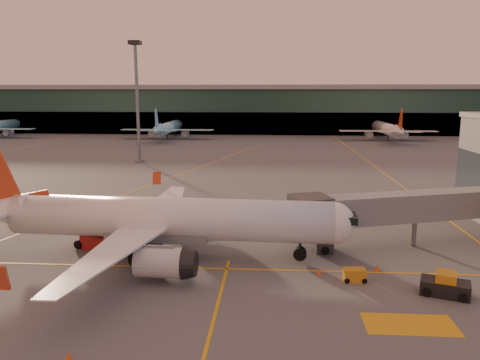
# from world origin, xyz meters

# --- Properties ---
(ground) EXTENTS (600.00, 600.00, 0.00)m
(ground) POSITION_xyz_m (0.00, 0.00, 0.00)
(ground) COLOR #4C4F54
(ground) RESTS_ON ground
(taxi_markings) EXTENTS (100.12, 173.00, 0.01)m
(taxi_markings) POSITION_xyz_m (-7.32, 44.49, 0.01)
(taxi_markings) COLOR orange
(taxi_markings) RESTS_ON ground
(terminal) EXTENTS (400.00, 20.00, 17.60)m
(terminal) POSITION_xyz_m (0.00, 141.79, 8.76)
(terminal) COLOR #19382D
(terminal) RESTS_ON ground
(mast_west_near) EXTENTS (2.40, 2.40, 25.60)m
(mast_west_near) POSITION_xyz_m (-20.00, 66.00, 14.86)
(mast_west_near) COLOR slate
(mast_west_near) RESTS_ON ground
(distant_aircraft_row) EXTENTS (290.00, 34.00, 13.00)m
(distant_aircraft_row) POSITION_xyz_m (-21.00, 118.00, 0.00)
(distant_aircraft_row) COLOR #90DBF1
(distant_aircraft_row) RESTS_ON ground
(main_airplane) EXTENTS (36.52, 32.87, 11.03)m
(main_airplane) POSITION_xyz_m (-1.71, 7.55, 3.58)
(main_airplane) COLOR white
(main_airplane) RESTS_ON ground
(jet_bridge) EXTENTS (25.93, 10.88, 5.58)m
(jet_bridge) POSITION_xyz_m (24.25, 12.93, 3.82)
(jet_bridge) COLOR slate
(jet_bridge) RESTS_ON ground
(catering_truck) EXTENTS (6.02, 4.02, 4.30)m
(catering_truck) POSITION_xyz_m (-8.22, 9.86, 2.45)
(catering_truck) COLOR #A81918
(catering_truck) RESTS_ON ground
(gpu_cart) EXTENTS (1.85, 1.18, 1.04)m
(gpu_cart) POSITION_xyz_m (15.58, 3.02, 0.51)
(gpu_cart) COLOR #C07D18
(gpu_cart) RESTS_ON ground
(pushback_tug) EXTENTS (3.92, 2.94, 1.80)m
(pushback_tug) POSITION_xyz_m (21.93, 0.83, 0.73)
(pushback_tug) COLOR black
(pushback_tug) RESTS_ON ground
(cone_nose) EXTENTS (0.45, 0.45, 0.57)m
(cone_nose) POSITION_xyz_m (17.90, 5.41, 0.27)
(cone_nose) COLOR #E7480C
(cone_nose) RESTS_ON ground
(cone_wing_right) EXTENTS (0.50, 0.50, 0.64)m
(cone_wing_right) POSITION_xyz_m (-2.59, -9.81, 0.31)
(cone_wing_right) COLOR #E7480C
(cone_wing_right) RESTS_ON ground
(cone_wing_left) EXTENTS (0.38, 0.38, 0.49)m
(cone_wing_left) POSITION_xyz_m (-1.40, 23.76, 0.24)
(cone_wing_left) COLOR #E7480C
(cone_wing_left) RESTS_ON ground
(cone_fwd) EXTENTS (0.37, 0.37, 0.48)m
(cone_fwd) POSITION_xyz_m (12.89, 4.30, 0.23)
(cone_fwd) COLOR #E7480C
(cone_fwd) RESTS_ON ground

